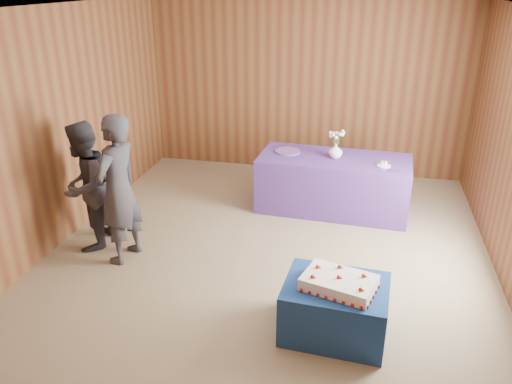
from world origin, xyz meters
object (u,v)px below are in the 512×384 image
(cake_table, at_px, (335,309))
(sheet_cake, at_px, (339,283))
(guest_right, at_px, (85,187))
(guest_left, at_px, (118,190))
(serving_table, at_px, (333,184))
(vase, at_px, (336,151))

(cake_table, height_order, sheet_cake, sheet_cake)
(cake_table, bearing_deg, sheet_cake, -60.71)
(sheet_cake, xyz_separation_m, guest_right, (-2.97, 1.02, 0.20))
(cake_table, relative_size, guest_right, 0.59)
(sheet_cake, bearing_deg, cake_table, 131.33)
(sheet_cake, height_order, guest_left, guest_left)
(guest_right, bearing_deg, serving_table, 118.34)
(cake_table, bearing_deg, guest_right, 165.16)
(cake_table, height_order, vase, vase)
(cake_table, xyz_separation_m, guest_right, (-2.95, 0.98, 0.51))
(vase, xyz_separation_m, guest_left, (-2.20, -1.84, -0.00))
(guest_left, xyz_separation_m, guest_right, (-0.52, 0.19, -0.08))
(cake_table, bearing_deg, vase, 98.56)
(serving_table, xyz_separation_m, guest_right, (-2.71, -1.65, 0.38))
(guest_right, bearing_deg, sheet_cake, 68.00)
(sheet_cake, xyz_separation_m, vase, (-0.25, 2.67, 0.29))
(serving_table, height_order, guest_right, guest_right)
(guest_left, bearing_deg, vase, 140.49)
(sheet_cake, height_order, vase, vase)
(guest_left, bearing_deg, guest_right, -99.22)
(serving_table, relative_size, guest_left, 1.19)
(sheet_cake, bearing_deg, vase, 110.95)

